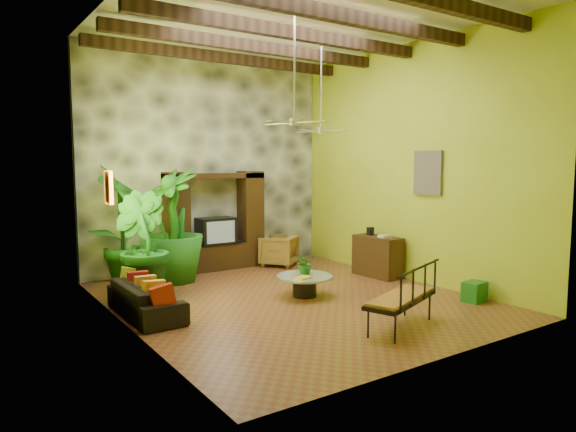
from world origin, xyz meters
TOP-DOWN VIEW (x-y plane):
  - ground at (0.00, 0.00)m, footprint 7.00×7.00m
  - ceiling at (0.00, 0.00)m, footprint 6.00×7.00m
  - back_wall at (0.00, 3.50)m, footprint 6.00×0.02m
  - left_wall at (-3.00, 0.00)m, footprint 0.02×7.00m
  - right_wall at (3.00, 0.00)m, footprint 0.02×7.00m
  - stone_accent_wall at (0.00, 3.44)m, footprint 5.98×0.10m
  - ceiling_beams at (0.00, 0.00)m, footprint 5.95×5.36m
  - entertainment_center at (0.00, 3.14)m, footprint 2.40×0.55m
  - ceiling_fan_front at (-0.20, -0.40)m, footprint 1.28×1.28m
  - ceiling_fan_back at (1.60, 1.20)m, footprint 1.28×1.28m
  - wall_art_mask at (-2.96, 1.00)m, footprint 0.06×0.32m
  - wall_art_painting at (2.96, -0.60)m, footprint 0.06×0.70m
  - sofa at (-2.58, 0.44)m, footprint 0.76×1.89m
  - wicker_armchair at (1.48, 2.69)m, footprint 1.13×1.13m
  - tall_plant_a at (-2.17, 3.15)m, footprint 1.54×1.59m
  - tall_plant_b at (-2.28, 1.54)m, footprint 1.23×1.35m
  - tall_plant_c at (-1.30, 2.53)m, footprint 1.49×1.49m
  - coffee_table at (0.30, -0.02)m, footprint 1.05×1.05m
  - centerpiece_plant at (0.41, 0.11)m, footprint 0.44×0.39m
  - yellow_tray at (0.13, -0.20)m, footprint 0.32×0.26m
  - iron_bench at (0.42, -2.42)m, footprint 1.64×1.08m
  - side_console at (2.65, 0.48)m, footprint 0.56×1.14m
  - green_bin at (2.65, -2.02)m, footprint 0.45×0.37m

SIDE VIEW (x-z plane):
  - ground at x=0.00m, z-range 0.00..0.00m
  - green_bin at x=2.65m, z-range 0.00..0.36m
  - coffee_table at x=0.30m, z-range 0.06..0.46m
  - sofa at x=-2.58m, z-range 0.00..0.55m
  - wicker_armchair at x=1.48m, z-range 0.00..0.74m
  - yellow_tray at x=0.13m, z-range 0.40..0.43m
  - side_console at x=2.65m, z-range 0.00..0.89m
  - iron_bench at x=0.42m, z-range 0.25..0.82m
  - centerpiece_plant at x=0.41m, z-range 0.40..0.83m
  - entertainment_center at x=0.00m, z-range -0.18..2.12m
  - tall_plant_b at x=-2.28m, z-range 0.00..2.00m
  - tall_plant_c at x=-1.30m, z-range 0.00..2.43m
  - tall_plant_a at x=-2.17m, z-range 0.00..2.51m
  - wall_art_mask at x=-2.96m, z-range 1.83..2.38m
  - wall_art_painting at x=2.96m, z-range 1.85..2.75m
  - back_wall at x=0.00m, z-range 0.00..5.00m
  - left_wall at x=-3.00m, z-range 0.00..5.00m
  - right_wall at x=3.00m, z-range 0.00..5.00m
  - stone_accent_wall at x=0.00m, z-range 0.01..4.99m
  - ceiling_fan_front at x=-0.20m, z-range 2.47..4.33m
  - ceiling_fan_back at x=1.60m, z-range 2.47..4.33m
  - ceiling_beams at x=0.00m, z-range 4.67..4.89m
  - ceiling at x=0.00m, z-range 4.99..5.01m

